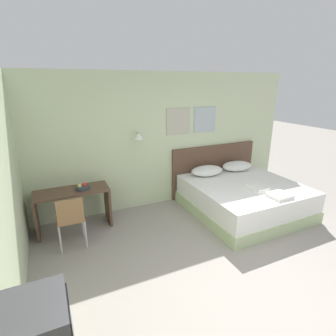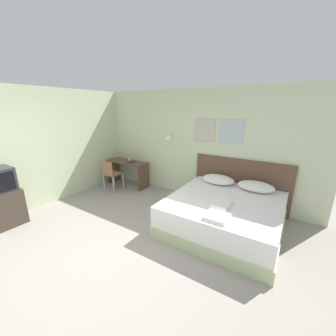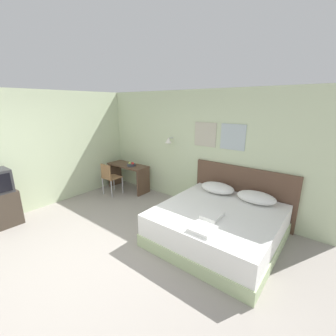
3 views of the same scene
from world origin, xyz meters
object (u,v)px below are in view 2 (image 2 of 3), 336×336
pillow_left (218,179)px  bed (224,214)px  pillow_right (256,186)px  desk (128,168)px  folded_towel_mid_bed (217,217)px  fruit_bowl (131,161)px  tv_stand (5,208)px  desk_chair (110,173)px  headboard (240,184)px  folded_towel_near_foot (221,204)px

pillow_left → bed: bearing=-61.6°
pillow_right → desk: pillow_right is taller
folded_towel_mid_bed → bed: bearing=98.2°
fruit_bowl → tv_stand: 2.95m
bed → desk: desk is taller
pillow_left → desk: pillow_left is taller
desk → fruit_bowl: size_ratio=5.30×
desk → pillow_left: bearing=0.4°
pillow_left → folded_towel_mid_bed: pillow_left is taller
bed → pillow_left: size_ratio=2.86×
desk_chair → tv_stand: size_ratio=1.21×
bed → headboard: headboard is taller
folded_towel_near_foot → tv_stand: (-3.61, -1.87, -0.27)m
bed → pillow_left: bearing=118.4°
pillow_left → desk: (-2.70, -0.02, -0.17)m
headboard → pillow_left: size_ratio=2.97×
bed → tv_stand: tv_stand is taller
desk → fruit_bowl: fruit_bowl is taller
pillow_right → tv_stand: pillow_right is taller
folded_towel_near_foot → bed: bearing=95.7°
headboard → folded_towel_near_foot: bearing=-88.7°
folded_towel_near_foot → fruit_bowl: fruit_bowl is taller
headboard → fruit_bowl: bearing=-172.8°
pillow_left → desk_chair: 2.86m
tv_stand → folded_towel_mid_bed: bearing=21.1°
fruit_bowl → pillow_right: bearing=0.9°
headboard → tv_stand: size_ratio=3.00×
folded_towel_near_foot → fruit_bowl: 3.11m
headboard → desk: bearing=-173.8°
pillow_right → desk_chair: desk_chair is taller
desk_chair → folded_towel_near_foot: bearing=-7.7°
folded_towel_near_foot → desk: bearing=162.1°
bed → headboard: (0.00, 1.04, 0.27)m
desk → headboard: bearing=6.2°
folded_towel_mid_bed → desk: 3.52m
bed → folded_towel_near_foot: size_ratio=5.63×
folded_towel_mid_bed → desk_chair: 3.41m
headboard → desk_chair: 3.31m
folded_towel_near_foot → pillow_left: bearing=112.4°
pillow_right → fruit_bowl: size_ratio=3.09×
folded_towel_near_foot → folded_towel_mid_bed: same height
folded_towel_mid_bed → desk: bearing=155.5°
desk_chair → bed: bearing=-2.4°
fruit_bowl → desk_chair: bearing=-116.1°
headboard → folded_towel_mid_bed: bearing=-86.5°
pillow_right → tv_stand: (-3.97, -2.90, -0.33)m
pillow_right → folded_towel_mid_bed: (-0.28, -1.48, -0.06)m
pillow_left → desk: 2.71m
folded_towel_near_foot → desk_chair: (-3.22, 0.43, -0.10)m
bed → tv_stand: (-3.58, -2.18, 0.06)m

